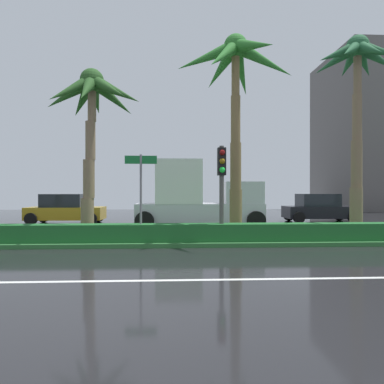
{
  "coord_description": "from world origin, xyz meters",
  "views": [
    {
      "loc": [
        0.55,
        -5.15,
        1.89
      ],
      "look_at": [
        1.28,
        10.17,
        1.85
      ],
      "focal_mm": 31.63,
      "sensor_mm": 36.0,
      "label": 1
    }
  ],
  "objects_px": {
    "palm_tree_centre": "(235,76)",
    "car_in_traffic_second": "(65,209)",
    "street_name_sign": "(141,186)",
    "palm_tree_centre_right": "(357,74)",
    "palm_tree_centre_left": "(92,104)",
    "box_truck_lead": "(198,198)",
    "traffic_signal_median_right": "(222,175)",
    "car_in_traffic_third": "(319,208)"
  },
  "relations": [
    {
      "from": "palm_tree_centre",
      "to": "car_in_traffic_second",
      "type": "distance_m",
      "value": 12.53
    },
    {
      "from": "street_name_sign",
      "to": "palm_tree_centre_right",
      "type": "bearing_deg",
      "value": 11.59
    },
    {
      "from": "palm_tree_centre_left",
      "to": "box_truck_lead",
      "type": "height_order",
      "value": "palm_tree_centre_left"
    },
    {
      "from": "palm_tree_centre_left",
      "to": "car_in_traffic_second",
      "type": "xyz_separation_m",
      "value": [
        -3.24,
        6.89,
        -4.43
      ]
    },
    {
      "from": "traffic_signal_median_right",
      "to": "palm_tree_centre_left",
      "type": "bearing_deg",
      "value": 163.62
    },
    {
      "from": "traffic_signal_median_right",
      "to": "car_in_traffic_third",
      "type": "height_order",
      "value": "traffic_signal_median_right"
    },
    {
      "from": "traffic_signal_median_right",
      "to": "car_in_traffic_third",
      "type": "bearing_deg",
      "value": 50.17
    },
    {
      "from": "palm_tree_centre_left",
      "to": "traffic_signal_median_right",
      "type": "height_order",
      "value": "palm_tree_centre_left"
    },
    {
      "from": "street_name_sign",
      "to": "car_in_traffic_third",
      "type": "bearing_deg",
      "value": 40.93
    },
    {
      "from": "palm_tree_centre",
      "to": "palm_tree_centre_right",
      "type": "height_order",
      "value": "palm_tree_centre_right"
    },
    {
      "from": "palm_tree_centre_right",
      "to": "street_name_sign",
      "type": "bearing_deg",
      "value": -168.41
    },
    {
      "from": "palm_tree_centre",
      "to": "palm_tree_centre_right",
      "type": "bearing_deg",
      "value": 6.29
    },
    {
      "from": "palm_tree_centre",
      "to": "street_name_sign",
      "type": "xyz_separation_m",
      "value": [
        -3.48,
        -1.2,
        -4.23
      ]
    },
    {
      "from": "street_name_sign",
      "to": "box_truck_lead",
      "type": "distance_m",
      "value": 6.19
    },
    {
      "from": "palm_tree_centre",
      "to": "car_in_traffic_third",
      "type": "distance_m",
      "value": 11.36
    },
    {
      "from": "traffic_signal_median_right",
      "to": "car_in_traffic_third",
      "type": "distance_m",
      "value": 11.4
    },
    {
      "from": "traffic_signal_median_right",
      "to": "palm_tree_centre",
      "type": "bearing_deg",
      "value": 60.03
    },
    {
      "from": "traffic_signal_median_right",
      "to": "palm_tree_centre_right",
      "type": "bearing_deg",
      "value": 16.59
    },
    {
      "from": "palm_tree_centre_left",
      "to": "traffic_signal_median_right",
      "type": "distance_m",
      "value": 5.75
    },
    {
      "from": "street_name_sign",
      "to": "box_truck_lead",
      "type": "xyz_separation_m",
      "value": [
        2.33,
        5.71,
        -0.53
      ]
    },
    {
      "from": "palm_tree_centre_right",
      "to": "palm_tree_centre",
      "type": "bearing_deg",
      "value": -173.71
    },
    {
      "from": "traffic_signal_median_right",
      "to": "box_truck_lead",
      "type": "distance_m",
      "value": 5.76
    },
    {
      "from": "street_name_sign",
      "to": "car_in_traffic_second",
      "type": "distance_m",
      "value": 9.93
    },
    {
      "from": "traffic_signal_median_right",
      "to": "box_truck_lead",
      "type": "bearing_deg",
      "value": 94.81
    },
    {
      "from": "palm_tree_centre_left",
      "to": "palm_tree_centre_right",
      "type": "height_order",
      "value": "palm_tree_centre_right"
    },
    {
      "from": "car_in_traffic_third",
      "to": "palm_tree_centre_left",
      "type": "bearing_deg",
      "value": -148.94
    },
    {
      "from": "palm_tree_centre_right",
      "to": "box_truck_lead",
      "type": "bearing_deg",
      "value": 147.97
    },
    {
      "from": "car_in_traffic_second",
      "to": "box_truck_lead",
      "type": "bearing_deg",
      "value": -19.16
    },
    {
      "from": "palm_tree_centre",
      "to": "box_truck_lead",
      "type": "bearing_deg",
      "value": 104.32
    },
    {
      "from": "palm_tree_centre",
      "to": "palm_tree_centre_right",
      "type": "distance_m",
      "value": 5.19
    },
    {
      "from": "palm_tree_centre",
      "to": "car_in_traffic_third",
      "type": "xyz_separation_m",
      "value": [
        6.55,
        7.5,
        -5.48
      ]
    },
    {
      "from": "traffic_signal_median_right",
      "to": "box_truck_lead",
      "type": "xyz_separation_m",
      "value": [
        -0.48,
        5.67,
        -0.89
      ]
    },
    {
      "from": "palm_tree_centre_right",
      "to": "car_in_traffic_second",
      "type": "xyz_separation_m",
      "value": [
        -13.87,
        6.57,
        -5.84
      ]
    },
    {
      "from": "palm_tree_centre",
      "to": "traffic_signal_median_right",
      "type": "relative_size",
      "value": 2.34
    },
    {
      "from": "palm_tree_centre_right",
      "to": "box_truck_lead",
      "type": "height_order",
      "value": "palm_tree_centre_right"
    },
    {
      "from": "palm_tree_centre_left",
      "to": "car_in_traffic_third",
      "type": "height_order",
      "value": "palm_tree_centre_left"
    },
    {
      "from": "palm_tree_centre_left",
      "to": "traffic_signal_median_right",
      "type": "relative_size",
      "value": 1.94
    },
    {
      "from": "palm_tree_centre_left",
      "to": "car_in_traffic_third",
      "type": "xyz_separation_m",
      "value": [
        12.04,
        7.25,
        -4.43
      ]
    },
    {
      "from": "car_in_traffic_third",
      "to": "box_truck_lead",
      "type": "bearing_deg",
      "value": -158.78
    },
    {
      "from": "palm_tree_centre_right",
      "to": "traffic_signal_median_right",
      "type": "xyz_separation_m",
      "value": [
        -5.82,
        -1.73,
        -4.23
      ]
    },
    {
      "from": "palm_tree_centre",
      "to": "box_truck_lead",
      "type": "height_order",
      "value": "palm_tree_centre"
    },
    {
      "from": "traffic_signal_median_right",
      "to": "street_name_sign",
      "type": "relative_size",
      "value": 1.11
    }
  ]
}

